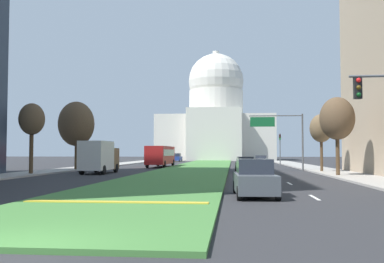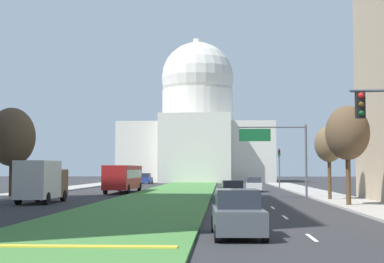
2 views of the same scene
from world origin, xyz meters
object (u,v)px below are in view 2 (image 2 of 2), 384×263
(capitol_building, at_px, (197,128))
(sedan_lead_stopped, at_px, (238,215))
(sedan_far_horizon, at_px, (130,181))
(sedan_very_far, at_px, (146,179))
(sedan_distant, at_px, (254,185))
(sedan_midblock, at_px, (232,191))
(box_truck_delivery, at_px, (41,181))
(city_bus, at_px, (123,176))
(overhead_guide_sign, at_px, (280,145))
(street_tree_left_far, at_px, (12,137))
(street_tree_right_mid, at_px, (347,133))
(street_tree_right_far, at_px, (329,145))
(traffic_light_far_right, at_px, (279,163))

(capitol_building, relative_size, sedan_lead_stopped, 6.84)
(sedan_far_horizon, bearing_deg, sedan_very_far, 89.29)
(sedan_lead_stopped, relative_size, sedan_distant, 1.00)
(sedan_midblock, distance_m, box_truck_delivery, 15.51)
(sedan_far_horizon, bearing_deg, sedan_midblock, -67.57)
(box_truck_delivery, relative_size, city_bus, 0.58)
(sedan_distant, bearing_deg, overhead_guide_sign, -84.15)
(overhead_guide_sign, xyz_separation_m, street_tree_left_far, (-23.72, -1.47, 0.73))
(sedan_very_far, relative_size, city_bus, 0.42)
(overhead_guide_sign, bearing_deg, street_tree_left_far, -176.46)
(sedan_midblock, distance_m, sedan_far_horizon, 37.61)
(overhead_guide_sign, bearing_deg, city_bus, 145.69)
(street_tree_left_far, bearing_deg, sedan_distant, 35.60)
(overhead_guide_sign, relative_size, city_bus, 0.59)
(sedan_far_horizon, xyz_separation_m, city_bus, (2.73, -21.10, 0.98))
(street_tree_right_mid, relative_size, sedan_far_horizon, 1.63)
(street_tree_left_far, bearing_deg, street_tree_right_mid, -19.87)
(capitol_building, bearing_deg, sedan_distant, -80.46)
(capitol_building, height_order, city_bus, capitol_building)
(street_tree_left_far, bearing_deg, overhead_guide_sign, 3.54)
(street_tree_right_mid, bearing_deg, street_tree_right_far, 89.03)
(box_truck_delivery, bearing_deg, sedan_far_horizon, 89.66)
(sedan_far_horizon, distance_m, city_bus, 21.30)
(capitol_building, xyz_separation_m, box_truck_delivery, (-8.65, -74.32, -9.34))
(traffic_light_far_right, xyz_separation_m, sedan_midblock, (-6.38, -24.60, -2.54))
(sedan_distant, xyz_separation_m, box_truck_delivery, (-17.37, -22.46, 0.90))
(overhead_guide_sign, bearing_deg, street_tree_right_far, -46.83)
(sedan_midblock, bearing_deg, sedan_lead_stopped, -90.57)
(street_tree_right_mid, relative_size, sedan_very_far, 1.48)
(street_tree_right_mid, xyz_separation_m, sedan_lead_stopped, (-8.01, -17.28, -4.19))
(capitol_building, bearing_deg, sedan_far_horizon, -103.75)
(street_tree_right_far, distance_m, sedan_distant, 19.38)
(traffic_light_far_right, bearing_deg, street_tree_left_far, -138.02)
(capitol_building, height_order, traffic_light_far_right, capitol_building)
(overhead_guide_sign, distance_m, sedan_midblock, 6.44)
(street_tree_left_far, distance_m, box_truck_delivery, 8.97)
(box_truck_delivery, bearing_deg, capitol_building, 83.36)
(sedan_midblock, bearing_deg, street_tree_left_far, 175.99)
(city_bus, bearing_deg, sedan_lead_stopped, -73.92)
(box_truck_delivery, bearing_deg, street_tree_right_mid, -8.37)
(sedan_distant, relative_size, box_truck_delivery, 0.69)
(street_tree_right_mid, distance_m, street_tree_left_far, 28.93)
(street_tree_right_mid, height_order, street_tree_left_far, street_tree_left_far)
(street_tree_right_mid, distance_m, sedan_midblock, 12.24)
(capitol_building, bearing_deg, overhead_guide_sign, -81.26)
(traffic_light_far_right, xyz_separation_m, overhead_guide_sign, (-2.11, -21.77, 1.36))
(sedan_very_far, bearing_deg, overhead_guide_sign, -68.88)
(sedan_very_far, bearing_deg, street_tree_right_far, -66.85)
(street_tree_right_far, distance_m, sedan_very_far, 56.17)
(street_tree_right_mid, height_order, street_tree_right_far, street_tree_right_mid)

